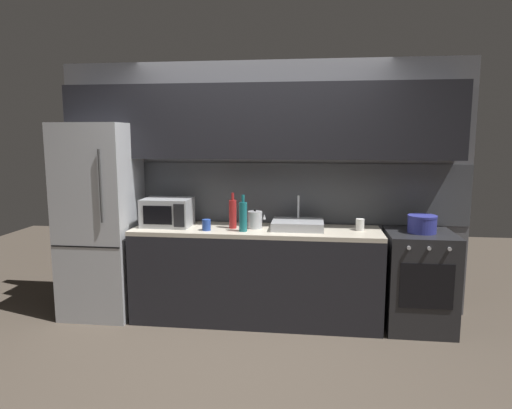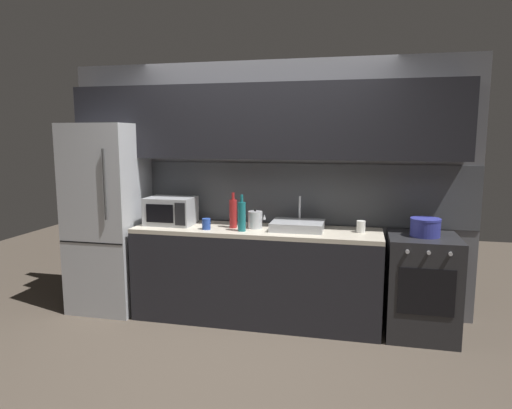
# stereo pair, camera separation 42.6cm
# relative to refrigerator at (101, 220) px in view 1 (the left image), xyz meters

# --- Properties ---
(ground_plane) EXTENTS (10.00, 10.00, 0.00)m
(ground_plane) POSITION_rel_refrigerator_xyz_m (1.55, -0.90, -0.94)
(ground_plane) COLOR #4C4238
(back_wall) EXTENTS (4.08, 0.44, 2.50)m
(back_wall) POSITION_rel_refrigerator_xyz_m (1.55, 0.30, 0.60)
(back_wall) COLOR slate
(back_wall) RESTS_ON ground
(counter_run) EXTENTS (2.34, 0.60, 0.90)m
(counter_run) POSITION_rel_refrigerator_xyz_m (1.55, 0.00, -0.49)
(counter_run) COLOR black
(counter_run) RESTS_ON ground
(refrigerator) EXTENTS (0.68, 0.69, 1.89)m
(refrigerator) POSITION_rel_refrigerator_xyz_m (0.00, 0.00, 0.00)
(refrigerator) COLOR #ADAFB5
(refrigerator) RESTS_ON ground
(oven_range) EXTENTS (0.60, 0.62, 0.90)m
(oven_range) POSITION_rel_refrigerator_xyz_m (3.06, -0.00, -0.49)
(oven_range) COLOR #232326
(oven_range) RESTS_ON ground
(microwave) EXTENTS (0.46, 0.35, 0.27)m
(microwave) POSITION_rel_refrigerator_xyz_m (0.68, 0.02, 0.09)
(microwave) COLOR #A8AAAF
(microwave) RESTS_ON counter_run
(sink_basin) EXTENTS (0.48, 0.38, 0.30)m
(sink_basin) POSITION_rel_refrigerator_xyz_m (1.94, 0.03, -0.00)
(sink_basin) COLOR #ADAFB5
(sink_basin) RESTS_ON counter_run
(kettle) EXTENTS (0.17, 0.14, 0.19)m
(kettle) POSITION_rel_refrigerator_xyz_m (1.54, 0.02, 0.04)
(kettle) COLOR #B7BABF
(kettle) RESTS_ON counter_run
(wine_bottle_red) EXTENTS (0.07, 0.07, 0.34)m
(wine_bottle_red) POSITION_rel_refrigerator_xyz_m (1.33, -0.01, 0.10)
(wine_bottle_red) COLOR #A82323
(wine_bottle_red) RESTS_ON counter_run
(wine_bottle_teal) EXTENTS (0.07, 0.07, 0.34)m
(wine_bottle_teal) POSITION_rel_refrigerator_xyz_m (1.45, -0.14, 0.10)
(wine_bottle_teal) COLOR #19666B
(wine_bottle_teal) RESTS_ON counter_run
(mug_blue) EXTENTS (0.08, 0.08, 0.10)m
(mug_blue) POSITION_rel_refrigerator_xyz_m (1.10, -0.14, 0.01)
(mug_blue) COLOR #234299
(mug_blue) RESTS_ON counter_run
(mug_white) EXTENTS (0.08, 0.08, 0.11)m
(mug_white) POSITION_rel_refrigerator_xyz_m (2.52, 0.04, 0.01)
(mug_white) COLOR silver
(mug_white) RESTS_ON counter_run
(cooking_pot) EXTENTS (0.26, 0.26, 0.16)m
(cooking_pot) POSITION_rel_refrigerator_xyz_m (3.06, 0.00, 0.04)
(cooking_pot) COLOR #333899
(cooking_pot) RESTS_ON oven_range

